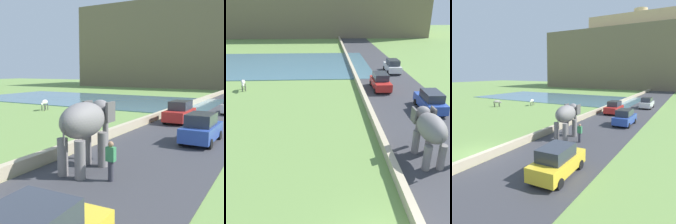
{
  "view_description": "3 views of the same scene",
  "coord_description": "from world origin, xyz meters",
  "views": [
    {
      "loc": [
        10.48,
        -3.63,
        4.3
      ],
      "look_at": [
        1.96,
        11.44,
        1.87
      ],
      "focal_mm": 47.86,
      "sensor_mm": 36.0,
      "label": 1
    },
    {
      "loc": [
        -2.49,
        -5.87,
        8.67
      ],
      "look_at": [
        -1.66,
        11.09,
        1.29
      ],
      "focal_mm": 39.92,
      "sensor_mm": 36.0,
      "label": 2
    },
    {
      "loc": [
        12.73,
        -9.89,
        5.78
      ],
      "look_at": [
        0.08,
        11.87,
        1.25
      ],
      "focal_mm": 35.3,
      "sensor_mm": 36.0,
      "label": 3
    }
  ],
  "objects": [
    {
      "name": "road_surface",
      "position": [
        5.0,
        20.0,
        0.03
      ],
      "size": [
        7.0,
        120.0,
        0.06
      ],
      "primitive_type": "cube",
      "color": "#38383D",
      "rests_on": "ground"
    },
    {
      "name": "barrier_wall",
      "position": [
        1.2,
        18.0,
        0.3
      ],
      "size": [
        0.4,
        110.0,
        0.6
      ],
      "primitive_type": "cube",
      "color": "tan",
      "rests_on": "ground"
    },
    {
      "name": "lake",
      "position": [
        -14.0,
        33.14,
        0.04
      ],
      "size": [
        36.0,
        18.0,
        0.08
      ],
      "primitive_type": "cube",
      "color": "slate",
      "rests_on": "ground"
    },
    {
      "name": "elephant",
      "position": [
        3.42,
        6.63,
        2.04
      ],
      "size": [
        1.46,
        3.47,
        2.99
      ],
      "color": "slate",
      "rests_on": "ground"
    },
    {
      "name": "car_blue",
      "position": [
        6.57,
        14.01,
        0.9
      ],
      "size": [
        1.84,
        4.02,
        1.8
      ],
      "color": "#2D4CA8",
      "rests_on": "ground"
    },
    {
      "name": "car_red",
      "position": [
        3.42,
        20.13,
        0.9
      ],
      "size": [
        1.81,
        4.01,
        1.8
      ],
      "color": "red",
      "rests_on": "ground"
    },
    {
      "name": "car_white",
      "position": [
        6.57,
        27.37,
        0.9
      ],
      "size": [
        1.82,
        4.01,
        1.8
      ],
      "color": "white",
      "rests_on": "ground"
    },
    {
      "name": "cow_white",
      "position": [
        -11.48,
        20.5,
        0.84
      ],
      "size": [
        0.71,
        1.42,
        1.15
      ],
      "color": "silver",
      "rests_on": "ground"
    }
  ]
}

